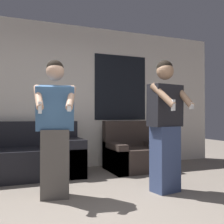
% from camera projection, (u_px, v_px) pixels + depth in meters
% --- Properties ---
extents(wall_back, '(6.86, 0.07, 2.70)m').
position_uv_depth(wall_back, '(56.00, 96.00, 4.85)').
color(wall_back, silver).
rests_on(wall_back, ground_plane).
extents(couch, '(2.20, 0.89, 0.88)m').
position_uv_depth(couch, '(12.00, 158.00, 4.12)').
color(couch, black).
rests_on(couch, ground_plane).
extents(armchair, '(0.95, 0.82, 0.88)m').
position_uv_depth(armchair, '(133.00, 154.00, 4.76)').
color(armchair, '#332823').
rests_on(armchair, ground_plane).
extents(person_left, '(0.50, 0.55, 1.64)m').
position_uv_depth(person_left, '(55.00, 128.00, 3.12)').
color(person_left, '#56514C').
rests_on(person_left, ground_plane).
extents(person_right, '(0.50, 0.52, 1.70)m').
position_uv_depth(person_right, '(165.00, 125.00, 3.38)').
color(person_right, '#384770').
rests_on(person_right, ground_plane).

